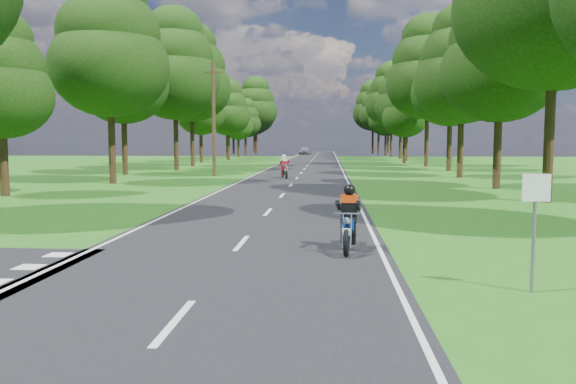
{
  "coord_description": "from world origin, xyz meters",
  "views": [
    {
      "loc": [
        2.11,
        -11.42,
        2.51
      ],
      "look_at": [
        1.0,
        4.0,
        1.1
      ],
      "focal_mm": 35.0,
      "sensor_mm": 36.0,
      "label": 1
    }
  ],
  "objects": [
    {
      "name": "road_sign",
      "position": [
        5.5,
        -2.01,
        1.34
      ],
      "size": [
        0.45,
        0.07,
        2.0
      ],
      "color": "slate",
      "rests_on": "ground"
    },
    {
      "name": "ground",
      "position": [
        0.0,
        0.0,
        0.0
      ],
      "size": [
        160.0,
        160.0,
        0.0
      ],
      "primitive_type": "plane",
      "color": "#255B15",
      "rests_on": "ground"
    },
    {
      "name": "rider_near_blue",
      "position": [
        2.58,
        1.33,
        0.77
      ],
      "size": [
        0.77,
        1.85,
        1.5
      ],
      "primitive_type": null,
      "rotation": [
        0.0,
        0.0,
        -0.09
      ],
      "color": "navy",
      "rests_on": "main_road"
    },
    {
      "name": "telegraph_pole",
      "position": [
        -6.0,
        28.0,
        4.07
      ],
      "size": [
        1.2,
        0.26,
        8.0
      ],
      "color": "#382616",
      "rests_on": "ground"
    },
    {
      "name": "treeline",
      "position": [
        1.43,
        60.06,
        8.25
      ],
      "size": [
        40.0,
        115.35,
        14.78
      ],
      "color": "black",
      "rests_on": "ground"
    },
    {
      "name": "main_road",
      "position": [
        0.0,
        50.0,
        0.01
      ],
      "size": [
        7.0,
        140.0,
        0.02
      ],
      "primitive_type": "cube",
      "color": "black",
      "rests_on": "ground"
    },
    {
      "name": "road_markings",
      "position": [
        -0.14,
        48.13,
        0.02
      ],
      "size": [
        7.4,
        140.0,
        0.01
      ],
      "color": "silver",
      "rests_on": "main_road"
    },
    {
      "name": "distant_car",
      "position": [
        -2.14,
        91.58,
        0.78
      ],
      "size": [
        2.35,
        4.63,
        1.51
      ],
      "primitive_type": "imported",
      "rotation": [
        0.0,
        0.0,
        -0.13
      ],
      "color": "#AAACB1",
      "rests_on": "main_road"
    },
    {
      "name": "rider_far_red",
      "position": [
        -0.82,
        25.86,
        0.81
      ],
      "size": [
        1.05,
        1.99,
        1.58
      ],
      "primitive_type": null,
      "rotation": [
        0.0,
        0.0,
        0.23
      ],
      "color": "#B50D1B",
      "rests_on": "main_road"
    }
  ]
}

